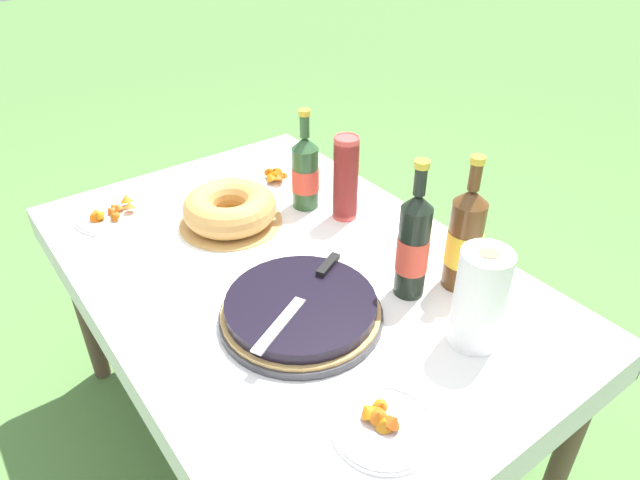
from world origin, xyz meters
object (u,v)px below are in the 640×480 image
at_px(serving_knife, 307,291).
at_px(bundt_cake, 230,209).
at_px(cup_stack, 346,178).
at_px(snack_plate_left, 114,213).
at_px(snack_plate_right, 383,424).
at_px(cider_bottle_amber, 465,239).
at_px(cider_bottle_green, 305,172).
at_px(paper_towel_roll, 480,299).
at_px(snack_plate_near, 279,177).
at_px(berry_tart, 301,310).
at_px(juice_bottle_red, 413,246).

distance_m(serving_knife, bundt_cake, 0.45).
height_order(bundt_cake, cup_stack, cup_stack).
xyz_separation_m(snack_plate_left, snack_plate_right, (1.04, 0.13, 0.00)).
bearing_deg(cider_bottle_amber, cider_bottle_green, -171.53).
relative_size(cider_bottle_green, snack_plate_right, 1.53).
height_order(snack_plate_left, paper_towel_roll, paper_towel_roll).
xyz_separation_m(snack_plate_left, paper_towel_roll, (0.98, 0.45, 0.10)).
height_order(serving_knife, bundt_cake, bundt_cake).
xyz_separation_m(serving_knife, snack_plate_right, (0.35, -0.08, -0.05)).
height_order(cup_stack, cider_bottle_amber, cider_bottle_amber).
height_order(bundt_cake, snack_plate_left, bundt_cake).
bearing_deg(snack_plate_near, cider_bottle_amber, 4.72).
bearing_deg(cider_bottle_amber, berry_tart, -107.49).
bearing_deg(snack_plate_left, serving_knife, 16.97).
relative_size(cider_bottle_green, snack_plate_left, 1.33).
distance_m(snack_plate_right, paper_towel_roll, 0.34).
bearing_deg(berry_tart, juice_bottle_red, 74.85).
bearing_deg(cider_bottle_amber, snack_plate_near, -175.28).
height_order(snack_plate_near, snack_plate_right, snack_plate_near).
relative_size(berry_tart, paper_towel_roll, 1.60).
bearing_deg(berry_tart, bundt_cake, 170.78).
xyz_separation_m(bundt_cake, paper_towel_roll, (0.74, 0.19, 0.07)).
distance_m(cup_stack, cider_bottle_green, 0.13).
xyz_separation_m(serving_knife, snack_plate_left, (-0.69, -0.21, -0.05)).
bearing_deg(serving_knife, bundt_cake, -122.78).
bearing_deg(cider_bottle_green, snack_plate_left, -119.92).
height_order(serving_knife, snack_plate_left, serving_knife).
xyz_separation_m(berry_tart, juice_bottle_red, (0.07, 0.27, 0.11)).
distance_m(serving_knife, cider_bottle_amber, 0.40).
height_order(cup_stack, cider_bottle_green, cider_bottle_green).
distance_m(berry_tart, paper_towel_roll, 0.40).
height_order(snack_plate_right, paper_towel_roll, paper_towel_roll).
bearing_deg(paper_towel_roll, berry_tart, -136.48).
bearing_deg(snack_plate_right, juice_bottle_red, 129.76).
bearing_deg(snack_plate_right, cider_bottle_amber, 116.18).
relative_size(cup_stack, snack_plate_near, 1.23).
height_order(cider_bottle_amber, paper_towel_roll, cider_bottle_amber).
height_order(cider_bottle_green, snack_plate_near, cider_bottle_green).
bearing_deg(snack_plate_right, berry_tart, 171.43).
xyz_separation_m(serving_knife, cider_bottle_green, (-0.41, 0.28, 0.05)).
distance_m(snack_plate_near, paper_towel_roll, 0.89).
relative_size(berry_tart, serving_knife, 1.09).
distance_m(serving_knife, paper_towel_roll, 0.38).
xyz_separation_m(berry_tart, serving_knife, (-0.01, 0.03, 0.04)).
height_order(juice_bottle_red, paper_towel_roll, juice_bottle_red).
relative_size(snack_plate_left, snack_plate_right, 1.15).
bearing_deg(cup_stack, snack_plate_left, -126.38).
height_order(bundt_cake, cider_bottle_green, cider_bottle_green).
distance_m(cider_bottle_green, snack_plate_right, 0.85).
bearing_deg(snack_plate_near, snack_plate_right, -22.15).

